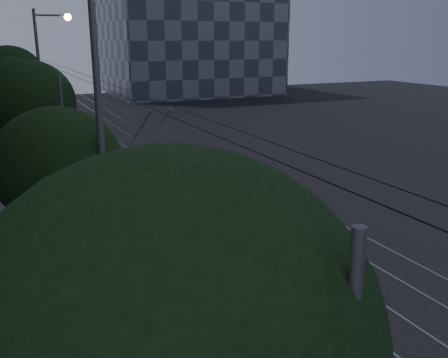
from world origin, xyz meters
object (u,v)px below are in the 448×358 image
trolleybus (183,256)px  pickup_silver (113,175)px  car_white_d (66,123)px  streetlamp_near (113,96)px  car_white_a (92,160)px  car_white_b (82,140)px  car_white_c (47,128)px  streetlamp_far (46,70)px

trolleybus → pickup_silver: size_ratio=2.18×
car_white_d → streetlamp_near: size_ratio=0.44×
car_white_a → car_white_d: bearing=112.5°
car_white_d → trolleybus: bearing=-101.0°
car_white_a → car_white_b: car_white_a is taller
pickup_silver → car_white_c: (-1.49, 17.05, -0.11)m
trolleybus → streetlamp_near: streetlamp_near is taller
trolleybus → streetlamp_far: streetlamp_far is taller
car_white_c → car_white_b: bearing=-84.3°
car_white_a → car_white_c: bearing=119.2°
streetlamp_far → car_white_d: bearing=77.6°
car_white_d → streetlamp_near: (-2.32, -29.05, 5.28)m
car_white_b → streetlamp_far: bearing=-114.1°
streetlamp_near → pickup_silver: bearing=78.8°
pickup_silver → car_white_d: size_ratio=1.23×
streetlamp_near → car_white_b: bearing=83.8°
car_white_a → streetlamp_far: (-1.59, 4.67, 4.88)m
car_white_c → car_white_a: bearing=-92.7°
trolleybus → car_white_d: 30.76m
car_white_d → car_white_b: bearing=-99.2°
pickup_silver → car_white_c: bearing=76.1°
car_white_b → pickup_silver: bearing=-66.0°
car_white_c → streetlamp_far: streetlamp_far is taller
pickup_silver → car_white_d: (0.11, 17.91, 0.00)m
pickup_silver → car_white_a: car_white_a is taller
pickup_silver → streetlamp_far: 9.91m
pickup_silver → car_white_b: 10.22m
car_white_b → streetlamp_near: 22.13m
car_white_a → car_white_c: (-1.10, 13.34, -0.13)m
car_white_c → car_white_d: car_white_d is taller
car_white_a → streetlamp_near: streetlamp_near is taller
trolleybus → pickup_silver: bearing=84.7°
trolleybus → car_white_b: size_ratio=2.37×
trolleybus → car_white_a: trolleybus is taller
car_white_c → car_white_d: 1.82m
streetlamp_far → pickup_silver: bearing=-76.7°
car_white_a → car_white_c: car_white_a is taller
trolleybus → car_white_d: size_ratio=2.67×
car_white_a → streetlamp_near: (-1.82, -14.85, 5.25)m
pickup_silver → car_white_a: size_ratio=1.19×
trolleybus → pickup_silver: (0.86, 12.82, -0.86)m
pickup_silver → car_white_c: pickup_silver is taller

